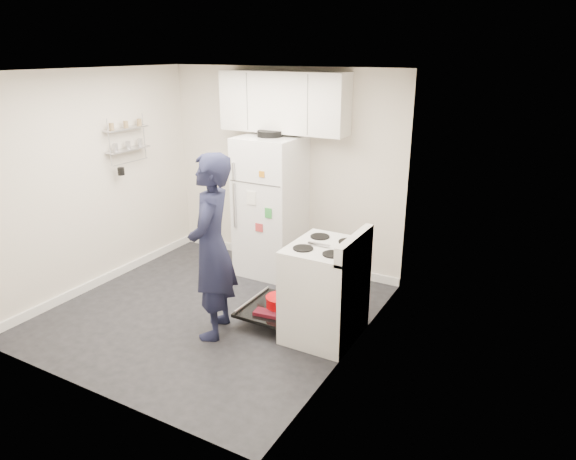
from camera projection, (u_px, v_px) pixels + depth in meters
The scene contains 7 objects.
room at pixel (205, 203), 5.21m from camera, with size 3.21×3.21×2.51m.
electric_range at pixel (324, 292), 4.96m from camera, with size 0.66×0.76×1.10m.
open_oven_door at pixel (275, 305), 5.30m from camera, with size 0.55×0.71×0.22m.
refrigerator at pixel (271, 206), 6.31m from camera, with size 0.72×0.74×1.79m.
upper_cabinets at pixel (283, 102), 6.01m from camera, with size 1.60×0.33×0.70m, color silver.
wall_shelf_rack at pixel (127, 139), 6.11m from camera, with size 0.14×0.60×0.61m.
person at pixel (212, 248), 4.87m from camera, with size 0.66×0.43×1.82m, color #171933.
Camera 1 is at (3.13, -3.94, 2.68)m, focal length 32.00 mm.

